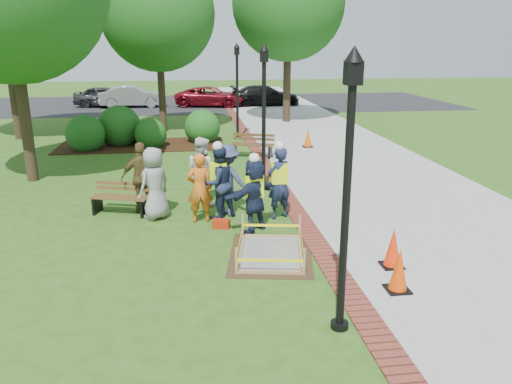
{
  "coord_description": "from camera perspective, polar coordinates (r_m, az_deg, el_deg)",
  "views": [
    {
      "loc": [
        -0.97,
        -9.63,
        4.3
      ],
      "look_at": [
        0.5,
        1.2,
        1.0
      ],
      "focal_mm": 35.0,
      "sensor_mm": 36.0,
      "label": 1
    }
  ],
  "objects": [
    {
      "name": "ground",
      "position": [
        10.59,
        -1.82,
        -7.16
      ],
      "size": [
        100.0,
        100.0,
        0.0
      ],
      "primitive_type": "plane",
      "color": "#285116",
      "rests_on": "ground"
    },
    {
      "name": "sidewalk",
      "position": [
        20.96,
        9.02,
        4.79
      ],
      "size": [
        6.0,
        60.0,
        0.02
      ],
      "primitive_type": "cube",
      "color": "#9E9E99",
      "rests_on": "ground"
    },
    {
      "name": "brick_edging",
      "position": [
        20.28,
        0.16,
        4.6
      ],
      "size": [
        0.5,
        60.0,
        0.03
      ],
      "primitive_type": "cube",
      "color": "maroon",
      "rests_on": "ground"
    },
    {
      "name": "mulch_bed",
      "position": [
        22.14,
        -12.89,
        5.24
      ],
      "size": [
        7.0,
        3.0,
        0.05
      ],
      "primitive_type": "cube",
      "color": "#381E0F",
      "rests_on": "ground"
    },
    {
      "name": "parking_lot",
      "position": [
        36.9,
        -6.26,
        10.02
      ],
      "size": [
        36.0,
        12.0,
        0.01
      ],
      "primitive_type": "cube",
      "color": "black",
      "rests_on": "ground"
    },
    {
      "name": "wet_concrete_pad",
      "position": [
        10.5,
        1.69,
        -6.0
      ],
      "size": [
        2.07,
        2.56,
        0.55
      ],
      "color": "#47331E",
      "rests_on": "ground"
    },
    {
      "name": "bench_near",
      "position": [
        13.38,
        -15.18,
        -1.38
      ],
      "size": [
        1.58,
        0.91,
        0.81
      ],
      "color": "brown",
      "rests_on": "ground"
    },
    {
      "name": "bench_far",
      "position": [
        19.32,
        -0.44,
        4.81
      ],
      "size": [
        1.73,
        1.07,
        0.89
      ],
      "color": "#523A1C",
      "rests_on": "ground"
    },
    {
      "name": "cone_front",
      "position": [
        9.32,
        16.01,
        -8.67
      ],
      "size": [
        0.42,
        0.42,
        0.83
      ],
      "color": "black",
      "rests_on": "ground"
    },
    {
      "name": "cone_back",
      "position": [
        10.24,
        15.37,
        -6.25
      ],
      "size": [
        0.42,
        0.42,
        0.83
      ],
      "color": "black",
      "rests_on": "ground"
    },
    {
      "name": "cone_far",
      "position": [
        21.28,
        5.94,
        6.13
      ],
      "size": [
        0.41,
        0.41,
        0.81
      ],
      "color": "black",
      "rests_on": "ground"
    },
    {
      "name": "toolbox",
      "position": [
        12.04,
        -4.0,
        -3.64
      ],
      "size": [
        0.45,
        0.33,
        0.2
      ],
      "primitive_type": "cube",
      "rotation": [
        0.0,
        0.0,
        -0.29
      ],
      "color": "#A6260C",
      "rests_on": "ground"
    },
    {
      "name": "lamp_near",
      "position": [
        7.23,
        10.43,
        1.92
      ],
      "size": [
        0.28,
        0.28,
        4.26
      ],
      "color": "black",
      "rests_on": "ground"
    },
    {
      "name": "lamp_mid",
      "position": [
        14.91,
        0.91,
        9.79
      ],
      "size": [
        0.28,
        0.28,
        4.26
      ],
      "color": "black",
      "rests_on": "ground"
    },
    {
      "name": "lamp_far",
      "position": [
        22.81,
        -2.17,
        12.22
      ],
      "size": [
        0.28,
        0.28,
        4.26
      ],
      "color": "black",
      "rests_on": "ground"
    },
    {
      "name": "tree_back",
      "position": [
        25.3,
        -11.19,
        19.36
      ],
      "size": [
        5.4,
        5.4,
        8.27
      ],
      "color": "#3D2D1E",
      "rests_on": "ground"
    },
    {
      "name": "tree_right",
      "position": [
        28.02,
        3.71,
        20.65
      ],
      "size": [
        5.93,
        5.93,
        9.18
      ],
      "color": "#3D2D1E",
      "rests_on": "ground"
    },
    {
      "name": "shrub_a",
      "position": [
        21.79,
        -18.75,
        4.52
      ],
      "size": [
        1.59,
        1.59,
        1.59
      ],
      "primitive_type": "sphere",
      "color": "#194814",
      "rests_on": "ground"
    },
    {
      "name": "shrub_b",
      "position": [
        22.57,
        -15.19,
        5.23
      ],
      "size": [
        1.84,
        1.84,
        1.84
      ],
      "primitive_type": "sphere",
      "color": "#194814",
      "rests_on": "ground"
    },
    {
      "name": "shrub_c",
      "position": [
        21.67,
        -11.86,
        5.0
      ],
      "size": [
        1.34,
        1.34,
        1.34
      ],
      "primitive_type": "sphere",
      "color": "#194814",
      "rests_on": "ground"
    },
    {
      "name": "shrub_d",
      "position": [
        22.45,
        -6.1,
        5.67
      ],
      "size": [
        1.58,
        1.58,
        1.58
      ],
      "primitive_type": "sphere",
      "color": "#194814",
      "rests_on": "ground"
    },
    {
      "name": "shrub_e",
      "position": [
        22.81,
        -11.92,
        5.58
      ],
      "size": [
        0.92,
        0.92,
        0.92
      ],
      "primitive_type": "sphere",
      "color": "#194814",
      "rests_on": "ground"
    },
    {
      "name": "casual_person_a",
      "position": [
        12.67,
        -11.52,
        0.96
      ],
      "size": [
        0.68,
        0.68,
        1.83
      ],
      "color": "gray",
      "rests_on": "ground"
    },
    {
      "name": "casual_person_b",
      "position": [
        12.28,
        -6.47,
        0.44
      ],
      "size": [
        0.58,
        0.4,
        1.73
      ],
      "color": "#D06218",
      "rests_on": "ground"
    },
    {
      "name": "casual_person_c",
      "position": [
        13.65,
        -6.22,
        2.41
      ],
      "size": [
        0.69,
        0.69,
        1.86
      ],
      "color": "silver",
      "rests_on": "ground"
    },
    {
      "name": "casual_person_d",
      "position": [
        13.25,
        -12.84,
        1.61
      ],
      "size": [
        0.64,
        0.47,
        1.85
      ],
      "color": "brown",
      "rests_on": "ground"
    },
    {
      "name": "casual_person_e",
      "position": [
        12.71,
        -3.29,
        1.35
      ],
      "size": [
        0.7,
        0.63,
        1.84
      ],
      "color": "#35395D",
      "rests_on": "ground"
    },
    {
      "name": "hivis_worker_a",
      "position": [
        11.6,
        -0.21,
        -0.09
      ],
      "size": [
        0.65,
        0.63,
        1.88
      ],
      "color": "#171B3D",
      "rests_on": "ground"
    },
    {
      "name": "hivis_worker_b",
      "position": [
        12.46,
        2.65,
        1.31
      ],
      "size": [
        0.69,
        0.58,
        1.98
      ],
      "color": "#1C254A",
      "rests_on": "ground"
    },
    {
      "name": "hivis_worker_c",
      "position": [
        12.5,
        -4.32,
        1.31
      ],
      "size": [
        0.69,
        0.61,
        1.97
      ],
      "color": "#1C214A",
      "rests_on": "ground"
    },
    {
      "name": "parked_car_a",
      "position": [
        36.24,
        -16.75,
        9.29
      ],
      "size": [
        2.73,
        4.96,
        1.53
      ],
      "primitive_type": "imported",
      "rotation": [
        0.0,
        0.0,
        1.42
      ],
      "color": "#2B2B2E",
      "rests_on": "ground"
    },
    {
      "name": "parked_car_b",
      "position": [
        35.63,
        -13.86,
        9.4
      ],
      "size": [
        2.25,
        4.88,
        1.57
      ],
      "primitive_type": "imported",
      "rotation": [
        0.0,
        0.0,
        1.6
      ],
      "color": "#9C9DA1",
      "rests_on": "ground"
    },
    {
      "name": "parked_car_c",
      "position": [
        35.19,
        -5.17,
        9.72
      ],
      "size": [
        2.85,
        4.78,
        1.46
      ],
      "primitive_type": "imported",
      "rotation": [
        0.0,
        0.0,
        1.35
      ],
      "color": "maroon",
      "rests_on": "ground"
    },
    {
      "name": "parked_car_d",
      "position": [
        35.6,
        1.04,
        9.87
      ],
      "size": [
        2.07,
        4.66,
        1.51
      ],
      "primitive_type": "imported",
      "rotation": [
        0.0,
        0.0,
        1.58
      ],
      "color": "black",
      "rests_on": "ground"
    }
  ]
}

